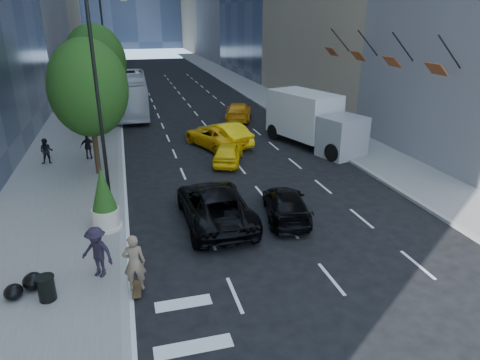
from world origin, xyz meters
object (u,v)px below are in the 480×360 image
object	(u,v)px
box_truck	(313,120)
trash_can	(47,289)
skateboarder	(135,266)
city_bus	(130,94)
black_sedan_mercedes	(286,204)
planter_shrub	(104,200)
black_sedan_lincoln	(215,205)

from	to	relation	value
box_truck	trash_can	bearing A→B (deg)	-155.33
skateboarder	city_bus	distance (m)	29.14
black_sedan_mercedes	box_truck	world-z (taller)	box_truck
planter_shrub	trash_can	bearing A→B (deg)	-110.66
box_truck	black_sedan_lincoln	bearing A→B (deg)	-150.37
city_bus	planter_shrub	xyz separation A→B (m)	(-1.81, -24.37, -0.34)
trash_can	box_truck	bearing A→B (deg)	42.56
black_sedan_mercedes	box_truck	xyz separation A→B (m)	(5.89, 10.33, 1.19)
city_bus	trash_can	distance (m)	29.22
black_sedan_lincoln	box_truck	bearing A→B (deg)	-132.84
skateboarder	trash_can	bearing A→B (deg)	0.73
city_bus	black_sedan_mercedes	bearing A→B (deg)	-74.69
city_bus	box_truck	xyz separation A→B (m)	(11.89, -14.80, 0.06)
black_sedan_lincoln	trash_can	xyz separation A→B (m)	(-6.35, -4.25, -0.28)
skateboarder	trash_can	world-z (taller)	skateboarder
skateboarder	city_bus	xyz separation A→B (m)	(0.80, 29.12, 0.79)
city_bus	planter_shrub	distance (m)	24.44
box_truck	city_bus	bearing A→B (deg)	110.90
skateboarder	planter_shrub	xyz separation A→B (m)	(-1.01, 4.75, 0.45)
planter_shrub	skateboarder	bearing A→B (deg)	-77.95
box_truck	planter_shrub	distance (m)	16.73
black_sedan_mercedes	city_bus	world-z (taller)	city_bus
black_sedan_mercedes	planter_shrub	world-z (taller)	planter_shrub
box_truck	planter_shrub	bearing A→B (deg)	-162.95
trash_can	planter_shrub	distance (m)	5.01
black_sedan_lincoln	trash_can	size ratio (longest dim) A/B	7.49
black_sedan_lincoln	city_bus	distance (m)	24.90
skateboarder	black_sedan_lincoln	distance (m)	5.68
trash_can	planter_shrub	size ratio (longest dim) A/B	0.29
black_sedan_lincoln	trash_can	distance (m)	7.65
city_bus	planter_shrub	size ratio (longest dim) A/B	4.71
black_sedan_mercedes	planter_shrub	xyz separation A→B (m)	(-7.81, 0.75, 0.80)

